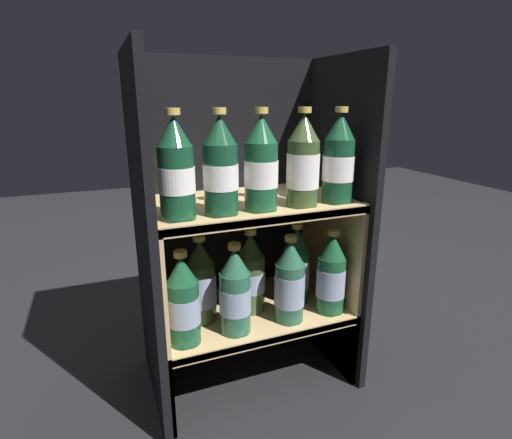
% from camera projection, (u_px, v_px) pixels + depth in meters
% --- Properties ---
extents(ground_plane, '(6.00, 6.00, 0.00)m').
position_uv_depth(ground_plane, '(272.00, 409.00, 1.06)').
color(ground_plane, black).
extents(fridge_back_wall, '(0.57, 0.02, 0.90)m').
position_uv_depth(fridge_back_wall, '(229.00, 214.00, 1.23)').
color(fridge_back_wall, black).
rests_on(fridge_back_wall, ground_plane).
extents(fridge_side_left, '(0.02, 0.36, 0.90)m').
position_uv_depth(fridge_side_left, '(145.00, 243.00, 0.98)').
color(fridge_side_left, black).
rests_on(fridge_side_left, ground_plane).
extents(fridge_side_right, '(0.02, 0.36, 0.90)m').
position_uv_depth(fridge_side_right, '(336.00, 219.00, 1.17)').
color(fridge_side_right, black).
rests_on(fridge_side_right, ground_plane).
extents(shelf_lower, '(0.53, 0.32, 0.22)m').
position_uv_depth(shelf_lower, '(251.00, 323.00, 1.15)').
color(shelf_lower, tan).
rests_on(shelf_lower, ground_plane).
extents(shelf_upper, '(0.53, 0.32, 0.54)m').
position_uv_depth(shelf_upper, '(250.00, 256.00, 1.09)').
color(shelf_upper, tan).
rests_on(shelf_upper, ground_plane).
extents(bottle_upper_front_0, '(0.08, 0.08, 0.24)m').
position_uv_depth(bottle_upper_front_0, '(176.00, 172.00, 0.86)').
color(bottle_upper_front_0, '#144228').
rests_on(bottle_upper_front_0, shelf_upper).
extents(bottle_upper_front_1, '(0.08, 0.08, 0.24)m').
position_uv_depth(bottle_upper_front_1, '(221.00, 169.00, 0.90)').
color(bottle_upper_front_1, '#144228').
rests_on(bottle_upper_front_1, shelf_upper).
extents(bottle_upper_front_2, '(0.08, 0.08, 0.24)m').
position_uv_depth(bottle_upper_front_2, '(261.00, 166.00, 0.93)').
color(bottle_upper_front_2, '#194C2D').
rests_on(bottle_upper_front_2, shelf_upper).
extents(bottle_upper_front_3, '(0.08, 0.08, 0.24)m').
position_uv_depth(bottle_upper_front_3, '(303.00, 164.00, 0.97)').
color(bottle_upper_front_3, '#384C28').
rests_on(bottle_upper_front_3, shelf_upper).
extents(bottle_upper_front_4, '(0.08, 0.08, 0.24)m').
position_uv_depth(bottle_upper_front_4, '(339.00, 161.00, 1.01)').
color(bottle_upper_front_4, '#144228').
rests_on(bottle_upper_front_4, shelf_upper).
extents(bottle_lower_front_0, '(0.08, 0.08, 0.24)m').
position_uv_depth(bottle_lower_front_0, '(183.00, 303.00, 0.95)').
color(bottle_lower_front_0, '#194C2D').
rests_on(bottle_lower_front_0, shelf_lower).
extents(bottle_lower_front_1, '(0.08, 0.08, 0.24)m').
position_uv_depth(bottle_lower_front_1, '(235.00, 293.00, 1.00)').
color(bottle_lower_front_1, '#285B42').
rests_on(bottle_lower_front_1, shelf_lower).
extents(bottle_lower_front_2, '(0.08, 0.08, 0.24)m').
position_uv_depth(bottle_lower_front_2, '(290.00, 284.00, 1.05)').
color(bottle_lower_front_2, '#285B42').
rests_on(bottle_lower_front_2, shelf_lower).
extents(bottle_lower_front_3, '(0.08, 0.08, 0.24)m').
position_uv_depth(bottle_lower_front_3, '(331.00, 276.00, 1.10)').
color(bottle_lower_front_3, '#194C2D').
rests_on(bottle_lower_front_3, shelf_lower).
extents(bottle_lower_back_0, '(0.08, 0.08, 0.24)m').
position_uv_depth(bottle_lower_back_0, '(201.00, 284.00, 1.05)').
color(bottle_lower_back_0, '#384C28').
rests_on(bottle_lower_back_0, shelf_lower).
extents(bottle_lower_back_1, '(0.08, 0.08, 0.24)m').
position_uv_depth(bottle_lower_back_1, '(251.00, 275.00, 1.10)').
color(bottle_lower_back_1, '#384C28').
rests_on(bottle_lower_back_1, shelf_lower).
extents(bottle_lower_back_2, '(0.08, 0.08, 0.24)m').
position_uv_depth(bottle_lower_back_2, '(296.00, 268.00, 1.15)').
color(bottle_lower_back_2, '#1E5638').
rests_on(bottle_lower_back_2, shelf_lower).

